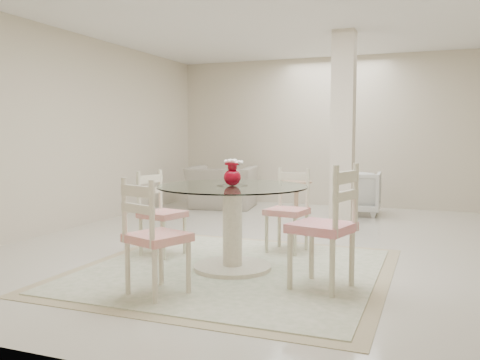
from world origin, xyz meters
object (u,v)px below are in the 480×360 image
(recliner_taupe, at_px, (222,187))
(column, at_px, (343,131))
(dining_chair_north, at_px, (289,204))
(armchair_white, at_px, (356,192))
(side_table, at_px, (296,198))
(red_vase, at_px, (232,173))
(dining_chair_south, at_px, (151,229))
(dining_chair_west, at_px, (158,207))
(dining_chair_east, at_px, (330,218))
(dining_table, at_px, (232,228))

(recliner_taupe, bearing_deg, column, 144.38)
(dining_chair_north, height_order, recliner_taupe, dining_chair_north)
(armchair_white, bearing_deg, side_table, 11.90)
(red_vase, relative_size, side_table, 0.47)
(column, relative_size, armchair_white, 3.47)
(dining_chair_south, bearing_deg, side_table, -68.60)
(armchair_white, bearing_deg, dining_chair_west, 63.96)
(armchair_white, bearing_deg, dining_chair_east, 92.08)
(dining_chair_south, xyz_separation_m, recliner_taupe, (-1.45, 4.83, -0.18))
(column, height_order, dining_chair_south, column)
(column, distance_m, armchair_white, 1.66)
(recliner_taupe, bearing_deg, dining_chair_south, 98.27)
(dining_chair_east, xyz_separation_m, side_table, (-1.34, 4.03, -0.37))
(dining_chair_south, bearing_deg, dining_table, -86.49)
(dining_chair_south, bearing_deg, recliner_taupe, -52.68)
(red_vase, xyz_separation_m, dining_chair_south, (-0.30, -0.98, -0.38))
(dining_chair_west, bearing_deg, side_table, 3.32)
(column, relative_size, dining_chair_south, 2.57)
(dining_chair_south, height_order, armchair_white, dining_chair_south)
(column, xyz_separation_m, dining_chair_east, (0.41, -2.96, -0.74))
(recliner_taupe, bearing_deg, dining_table, 105.96)
(dining_table, xyz_separation_m, dining_chair_west, (-0.97, 0.29, 0.11))
(side_table, bearing_deg, red_vase, -84.48)
(armchair_white, bearing_deg, red_vase, 78.45)
(red_vase, xyz_separation_m, armchair_white, (0.58, 3.99, -0.58))
(dining_chair_east, relative_size, dining_chair_west, 1.16)
(column, relative_size, recliner_taupe, 2.39)
(dining_chair_north, relative_size, side_table, 1.90)
(red_vase, xyz_separation_m, side_table, (-0.36, 3.73, -0.69))
(dining_chair_south, bearing_deg, red_vase, -86.46)
(dining_table, xyz_separation_m, armchair_white, (0.58, 3.99, -0.06))
(red_vase, distance_m, dining_chair_west, 1.09)
(dining_chair_south, bearing_deg, armchair_white, -79.39)
(red_vase, height_order, side_table, red_vase)
(dining_table, distance_m, dining_chair_south, 1.03)
(column, height_order, dining_table, column)
(dining_table, distance_m, dining_chair_west, 1.02)
(dining_table, xyz_separation_m, dining_chair_north, (0.29, 0.97, 0.12))
(red_vase, bearing_deg, column, 77.88)
(column, bearing_deg, dining_chair_north, -99.63)
(column, distance_m, red_vase, 2.75)
(dining_chair_north, distance_m, dining_chair_west, 1.43)
(dining_table, relative_size, dining_chair_west, 1.41)
(dining_chair_east, relative_size, armchair_white, 1.49)
(dining_chair_north, height_order, dining_chair_south, dining_chair_south)
(red_vase, relative_size, recliner_taupe, 0.22)
(recliner_taupe, bearing_deg, armchair_white, 174.88)
(dining_chair_east, xyz_separation_m, armchair_white, (-0.40, 4.29, -0.26))
(dining_chair_west, bearing_deg, armchair_white, -9.38)
(dining_table, distance_m, dining_chair_east, 1.04)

